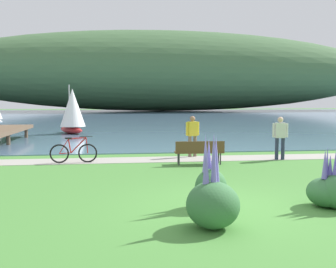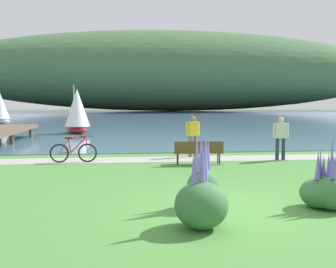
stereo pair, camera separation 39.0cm
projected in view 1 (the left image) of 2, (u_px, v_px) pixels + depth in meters
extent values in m
plane|color=#478438|center=(226.00, 208.00, 8.59)|extent=(200.00, 200.00, 0.00)
cube|color=#5B7F9E|center=(134.00, 116.00, 56.93)|extent=(180.00, 80.00, 0.04)
ellipsoid|color=#42663D|center=(163.00, 72.00, 85.33)|extent=(101.19, 28.00, 17.20)
cube|color=#A39E93|center=(177.00, 159.00, 15.66)|extent=(60.00, 1.50, 0.01)
cube|color=brown|center=(199.00, 152.00, 14.41)|extent=(1.82, 0.57, 0.05)
cube|color=brown|center=(200.00, 147.00, 14.18)|extent=(1.80, 0.13, 0.40)
cylinder|color=#2D2D33|center=(178.00, 158.00, 14.54)|extent=(0.05, 0.05, 0.45)
cylinder|color=#2D2D33|center=(219.00, 157.00, 14.66)|extent=(0.05, 0.05, 0.45)
cylinder|color=#2D2D33|center=(179.00, 159.00, 14.21)|extent=(0.05, 0.05, 0.45)
cylinder|color=#2D2D33|center=(220.00, 159.00, 14.33)|extent=(0.05, 0.05, 0.45)
torus|color=black|center=(88.00, 153.00, 14.81)|extent=(0.72, 0.07, 0.72)
torus|color=black|center=(59.00, 154.00, 14.66)|extent=(0.72, 0.07, 0.72)
cylinder|color=red|center=(78.00, 145.00, 14.74)|extent=(0.61, 0.05, 0.61)
cylinder|color=red|center=(77.00, 138.00, 14.71)|extent=(0.66, 0.05, 0.09)
cylinder|color=red|center=(70.00, 146.00, 14.69)|extent=(0.12, 0.05, 0.54)
cylinder|color=red|center=(65.00, 153.00, 14.69)|extent=(0.43, 0.04, 0.05)
cylinder|color=red|center=(64.00, 146.00, 14.66)|extent=(0.37, 0.03, 0.56)
cylinder|color=red|center=(87.00, 145.00, 14.78)|extent=(0.09, 0.04, 0.60)
cube|color=black|center=(68.00, 138.00, 14.66)|extent=(0.24, 0.10, 0.05)
cylinder|color=black|center=(86.00, 136.00, 14.75)|extent=(0.48, 0.03, 0.02)
cylinder|color=#72604C|center=(190.00, 146.00, 16.26)|extent=(0.14, 0.14, 0.88)
cylinder|color=#72604C|center=(195.00, 146.00, 16.36)|extent=(0.14, 0.14, 0.88)
cube|color=yellow|center=(193.00, 129.00, 16.25)|extent=(0.43, 0.31, 0.60)
sphere|color=#9E7051|center=(193.00, 119.00, 16.21)|extent=(0.22, 0.22, 0.22)
cylinder|color=yellow|center=(187.00, 129.00, 16.15)|extent=(0.09, 0.09, 0.56)
cylinder|color=yellow|center=(198.00, 129.00, 16.35)|extent=(0.09, 0.09, 0.56)
cylinder|color=#282D47|center=(277.00, 149.00, 15.49)|extent=(0.14, 0.14, 0.88)
cylinder|color=#282D47|center=(283.00, 149.00, 15.48)|extent=(0.14, 0.14, 0.88)
cube|color=silver|center=(280.00, 130.00, 15.42)|extent=(0.42, 0.29, 0.60)
sphere|color=beige|center=(280.00, 120.00, 15.38)|extent=(0.22, 0.22, 0.22)
cylinder|color=silver|center=(274.00, 130.00, 15.44)|extent=(0.09, 0.09, 0.56)
cylinder|color=silver|center=(287.00, 130.00, 15.40)|extent=(0.09, 0.09, 0.56)
cylinder|color=#386B3D|center=(330.00, 178.00, 8.60)|extent=(0.02, 0.02, 0.12)
cone|color=#6B5BB7|center=(330.00, 165.00, 8.58)|extent=(0.11, 0.11, 0.46)
cylinder|color=#386B3D|center=(335.00, 178.00, 8.52)|extent=(0.02, 0.02, 0.12)
cone|color=#6B5BB7|center=(335.00, 163.00, 8.49)|extent=(0.10, 0.10, 0.55)
ellipsoid|color=#386B3D|center=(213.00, 205.00, 7.19)|extent=(1.00, 1.00, 0.88)
cylinder|color=#386B3D|center=(214.00, 188.00, 7.15)|extent=(0.02, 0.02, 0.12)
cone|color=#7A6BC6|center=(214.00, 161.00, 7.11)|extent=(0.12, 0.12, 0.88)
cylinder|color=#386B3D|center=(216.00, 187.00, 7.23)|extent=(0.02, 0.02, 0.12)
cone|color=#7A6BC6|center=(217.00, 165.00, 7.19)|extent=(0.12, 0.12, 0.68)
cylinder|color=#386B3D|center=(205.00, 188.00, 7.12)|extent=(0.02, 0.02, 0.12)
cone|color=#7A6BC6|center=(205.00, 170.00, 7.09)|extent=(0.09, 0.09, 0.55)
cylinder|color=#386B3D|center=(206.00, 188.00, 7.12)|extent=(0.02, 0.02, 0.12)
cone|color=#7A6BC6|center=(206.00, 169.00, 7.09)|extent=(0.13, 0.13, 0.60)
ellipsoid|color=#386B3D|center=(211.00, 189.00, 8.53)|extent=(0.71, 0.71, 0.87)
cylinder|color=#386B3D|center=(214.00, 175.00, 8.46)|extent=(0.02, 0.02, 0.12)
cone|color=#7A6BC6|center=(214.00, 152.00, 8.41)|extent=(0.13, 0.13, 0.86)
cylinder|color=#386B3D|center=(205.00, 175.00, 8.40)|extent=(0.02, 0.02, 0.12)
cone|color=#7A6BC6|center=(205.00, 153.00, 8.36)|extent=(0.13, 0.13, 0.83)
cylinder|color=#386B3D|center=(216.00, 173.00, 8.64)|extent=(0.02, 0.02, 0.12)
cone|color=#7A6BC6|center=(216.00, 153.00, 8.60)|extent=(0.14, 0.14, 0.77)
cylinder|color=#386B3D|center=(209.00, 172.00, 8.71)|extent=(0.02, 0.02, 0.12)
cone|color=#7A6BC6|center=(209.00, 154.00, 8.67)|extent=(0.14, 0.14, 0.71)
ellipsoid|color=#386B3D|center=(326.00, 192.00, 8.65)|extent=(0.86, 0.86, 0.66)
cylinder|color=#386B3D|center=(324.00, 182.00, 8.53)|extent=(0.02, 0.02, 0.12)
cone|color=#6B5BB7|center=(325.00, 164.00, 8.50)|extent=(0.13, 0.13, 0.66)
cylinder|color=#386B3D|center=(326.00, 181.00, 8.61)|extent=(0.02, 0.02, 0.12)
cone|color=#6B5BB7|center=(327.00, 162.00, 8.58)|extent=(0.09, 0.09, 0.72)
cylinder|color=#386B3D|center=(334.00, 180.00, 8.71)|extent=(0.02, 0.02, 0.12)
cone|color=#6B5BB7|center=(335.00, 167.00, 8.69)|extent=(0.11, 0.11, 0.45)
ellipsoid|color=#B22323|center=(71.00, 130.00, 27.33)|extent=(2.23, 2.90, 0.51)
cylinder|color=#B2B2B2|center=(69.00, 105.00, 27.36)|extent=(0.07, 0.07, 2.91)
cone|color=white|center=(73.00, 108.00, 26.99)|extent=(2.38, 2.38, 2.62)
cylinder|color=brown|center=(8.00, 140.00, 20.32)|extent=(0.20, 0.20, 0.60)
cylinder|color=brown|center=(26.00, 133.00, 24.27)|extent=(0.20, 0.20, 0.60)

